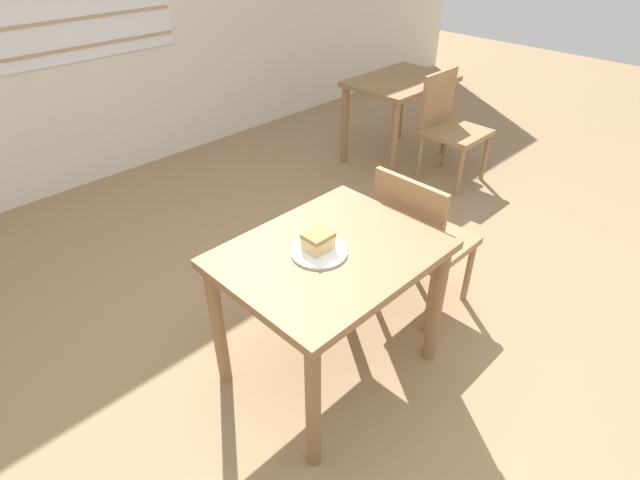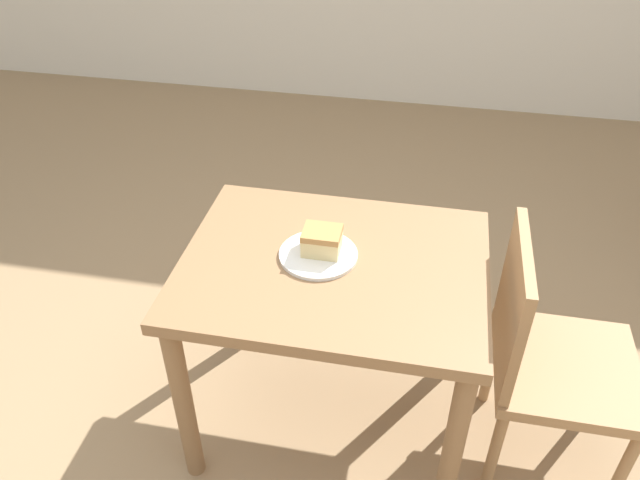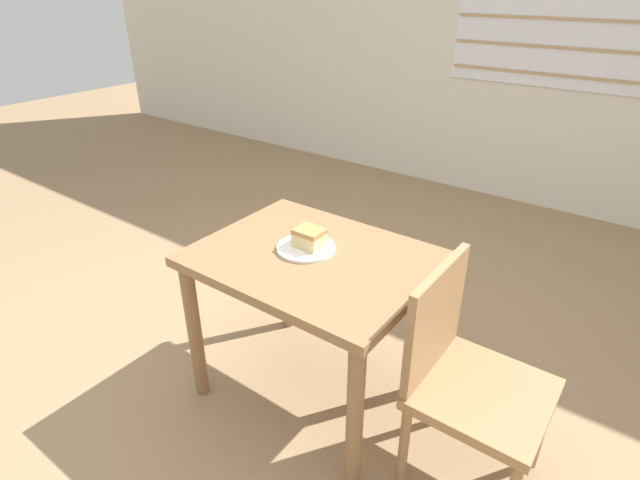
{
  "view_description": "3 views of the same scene",
  "coord_description": "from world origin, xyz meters",
  "px_view_note": "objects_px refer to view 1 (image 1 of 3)",
  "views": [
    {
      "loc": [
        -1.18,
        -0.92,
        1.92
      ],
      "look_at": [
        0.01,
        0.27,
        0.77
      ],
      "focal_mm": 28.0,
      "sensor_mm": 36.0,
      "label": 1
    },
    {
      "loc": [
        0.29,
        -1.17,
        1.87
      ],
      "look_at": [
        -0.0,
        0.31,
        0.74
      ],
      "focal_mm": 35.0,
      "sensor_mm": 36.0,
      "label": 2
    },
    {
      "loc": [
        1.08,
        -1.11,
        1.68
      ],
      "look_at": [
        0.05,
        0.3,
        0.75
      ],
      "focal_mm": 28.0,
      "sensor_mm": 36.0,
      "label": 3
    }
  ],
  "objects_px": {
    "dining_table_far": "(400,94)",
    "plate": "(319,252)",
    "chair_near_window": "(419,238)",
    "chair_far_corner": "(450,124)",
    "cake_slice": "(318,241)",
    "dining_table_near": "(330,272)"
  },
  "relations": [
    {
      "from": "chair_far_corner",
      "to": "chair_near_window",
      "type": "bearing_deg",
      "value": -152.54
    },
    {
      "from": "chair_near_window",
      "to": "dining_table_near",
      "type": "bearing_deg",
      "value": 89.43
    },
    {
      "from": "chair_far_corner",
      "to": "plate",
      "type": "distance_m",
      "value": 2.34
    },
    {
      "from": "chair_near_window",
      "to": "plate",
      "type": "relative_size",
      "value": 3.56
    },
    {
      "from": "dining_table_near",
      "to": "plate",
      "type": "relative_size",
      "value": 3.84
    },
    {
      "from": "dining_table_far",
      "to": "plate",
      "type": "bearing_deg",
      "value": -150.16
    },
    {
      "from": "chair_far_corner",
      "to": "plate",
      "type": "height_order",
      "value": "chair_far_corner"
    },
    {
      "from": "dining_table_near",
      "to": "chair_far_corner",
      "type": "height_order",
      "value": "chair_far_corner"
    },
    {
      "from": "plate",
      "to": "cake_slice",
      "type": "distance_m",
      "value": 0.05
    },
    {
      "from": "chair_far_corner",
      "to": "plate",
      "type": "xyz_separation_m",
      "value": [
        -2.2,
        -0.75,
        0.26
      ]
    },
    {
      "from": "dining_table_near",
      "to": "plate",
      "type": "distance_m",
      "value": 0.13
    },
    {
      "from": "dining_table_far",
      "to": "chair_far_corner",
      "type": "height_order",
      "value": "chair_far_corner"
    },
    {
      "from": "dining_table_near",
      "to": "cake_slice",
      "type": "height_order",
      "value": "cake_slice"
    },
    {
      "from": "dining_table_near",
      "to": "chair_near_window",
      "type": "relative_size",
      "value": 1.08
    },
    {
      "from": "dining_table_far",
      "to": "plate",
      "type": "distance_m",
      "value": 2.57
    },
    {
      "from": "cake_slice",
      "to": "chair_far_corner",
      "type": "bearing_deg",
      "value": 18.69
    },
    {
      "from": "chair_near_window",
      "to": "cake_slice",
      "type": "bearing_deg",
      "value": 86.79
    },
    {
      "from": "chair_far_corner",
      "to": "cake_slice",
      "type": "relative_size",
      "value": 7.42
    },
    {
      "from": "dining_table_near",
      "to": "cake_slice",
      "type": "xyz_separation_m",
      "value": [
        -0.04,
        0.03,
        0.17
      ]
    },
    {
      "from": "dining_table_near",
      "to": "chair_near_window",
      "type": "height_order",
      "value": "chair_near_window"
    },
    {
      "from": "dining_table_far",
      "to": "chair_far_corner",
      "type": "distance_m",
      "value": 0.53
    },
    {
      "from": "dining_table_far",
      "to": "plate",
      "type": "xyz_separation_m",
      "value": [
        -2.22,
        -1.27,
        0.14
      ]
    }
  ]
}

